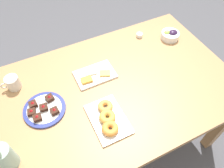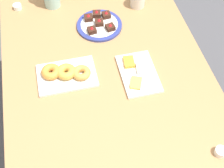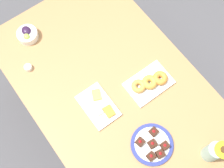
# 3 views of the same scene
# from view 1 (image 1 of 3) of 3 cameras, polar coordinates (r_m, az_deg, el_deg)

# --- Properties ---
(ground_plane) EXTENTS (6.00, 6.00, 0.00)m
(ground_plane) POSITION_cam_1_polar(r_m,az_deg,el_deg) (2.03, 0.00, -13.72)
(ground_plane) COLOR #4C4C51
(dining_table) EXTENTS (1.60, 1.00, 0.74)m
(dining_table) POSITION_cam_1_polar(r_m,az_deg,el_deg) (1.45, 0.00, -3.04)
(dining_table) COLOR #A87A4C
(dining_table) RESTS_ON ground_plane
(coffee_mug) EXTENTS (0.12, 0.08, 0.09)m
(coffee_mug) POSITION_cam_1_polar(r_m,az_deg,el_deg) (1.49, -24.51, 0.31)
(coffee_mug) COLOR beige
(coffee_mug) RESTS_ON dining_table
(grape_bowl) EXTENTS (0.14, 0.14, 0.07)m
(grape_bowl) POSITION_cam_1_polar(r_m,az_deg,el_deg) (1.76, 14.99, 12.30)
(grape_bowl) COLOR white
(grape_bowl) RESTS_ON dining_table
(cheese_platter) EXTENTS (0.26, 0.17, 0.03)m
(cheese_platter) POSITION_cam_1_polar(r_m,az_deg,el_deg) (1.45, -4.54, 2.43)
(cheese_platter) COLOR white
(cheese_platter) RESTS_ON dining_table
(croissant_platter) EXTENTS (0.19, 0.28, 0.05)m
(croissant_platter) POSITION_cam_1_polar(r_m,az_deg,el_deg) (1.24, -1.08, -8.98)
(croissant_platter) COLOR white
(croissant_platter) RESTS_ON dining_table
(jam_cup_berry) EXTENTS (0.05, 0.05, 0.03)m
(jam_cup_berry) POSITION_cam_1_polar(r_m,az_deg,el_deg) (1.74, 7.19, 12.60)
(jam_cup_berry) COLOR white
(jam_cup_berry) RESTS_ON dining_table
(dessert_plate) EXTENTS (0.25, 0.25, 0.05)m
(dessert_plate) POSITION_cam_1_polar(r_m,az_deg,el_deg) (1.34, -17.33, -6.29)
(dessert_plate) COLOR navy
(dessert_plate) RESTS_ON dining_table
(flower_vase) EXTENTS (0.11, 0.11, 0.27)m
(flower_vase) POSITION_cam_1_polar(r_m,az_deg,el_deg) (1.19, -26.46, -16.46)
(flower_vase) COLOR #99C1B7
(flower_vase) RESTS_ON dining_table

